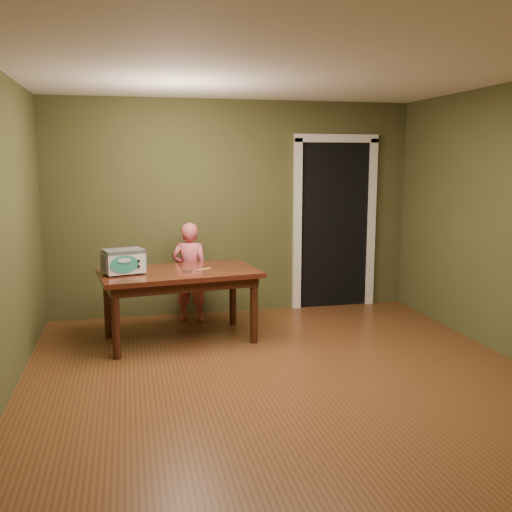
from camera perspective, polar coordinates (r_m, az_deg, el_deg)
The scene contains 8 objects.
floor at distance 4.93m, azimuth 3.37°, elevation -12.83°, with size 5.00×5.00×0.00m, color brown.
room_shell at distance 4.57m, azimuth 3.58°, elevation 7.39°, with size 4.52×5.02×2.61m.
doorway at distance 7.66m, azimuth 7.06°, elevation 3.30°, with size 1.10×0.66×2.25m.
dining_table at distance 5.98m, azimuth -7.69°, elevation -2.39°, with size 1.71×1.11×0.75m.
toy_oven at distance 5.86m, azimuth -13.10°, elevation -0.45°, with size 0.46×0.37×0.25m.
baking_pan at distance 5.91m, azimuth -6.86°, elevation -1.41°, with size 0.10×0.10×0.02m.
spatula at distance 5.99m, azimuth -5.20°, elevation -1.30°, with size 0.18×0.03×0.01m, color #D6B55D.
child at distance 6.69m, azimuth -6.61°, elevation -1.63°, with size 0.43×0.28×1.18m, color #DE5B65.
Camera 1 is at (-1.28, -4.38, 1.87)m, focal length 40.00 mm.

